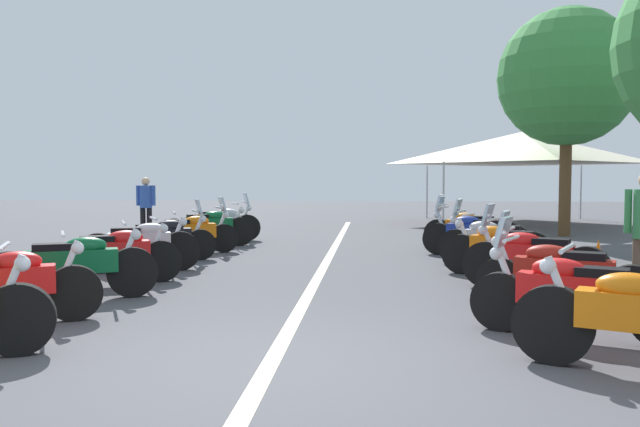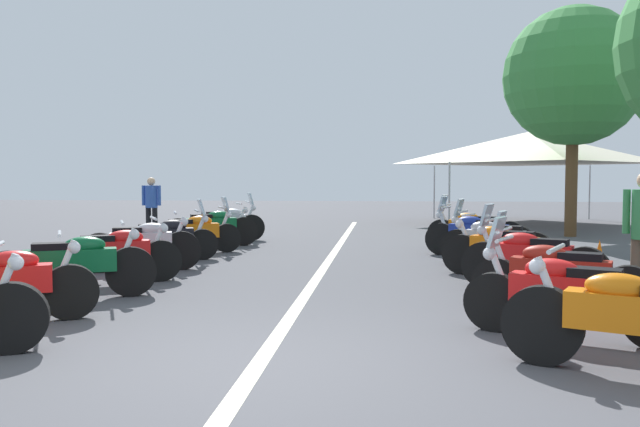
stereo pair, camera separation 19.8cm
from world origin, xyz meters
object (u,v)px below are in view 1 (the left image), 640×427
object	(u,v)px
motorcycle_right_row_4	(503,248)
motorcycle_right_row_1	(574,293)
traffic_cone_1	(598,259)
motorcycle_left_row_8	(222,223)
motorcycle_right_row_2	(561,273)
motorcycle_right_row_5	(492,240)
motorcycle_left_row_7	(208,227)
motorcycle_right_row_7	(470,228)
motorcycle_left_row_5	(163,238)
motorcycle_left_row_6	(190,232)
event_tent	(521,148)
motorcycle_left_row_2	(73,265)
motorcycle_left_row_1	(0,285)
motorcycle_left_row_4	(141,244)
motorcycle_right_row_6	(474,233)
motorcycle_right_row_3	(532,257)
bystander_1	(146,202)
roadside_tree_1	(567,78)
motorcycle_left_row_3	(114,254)

from	to	relation	value
motorcycle_right_row_4	motorcycle_right_row_1	bearing A→B (deg)	113.65
traffic_cone_1	motorcycle_left_row_8	bearing A→B (deg)	54.39
motorcycle_right_row_1	motorcycle_right_row_2	bearing A→B (deg)	-76.43
motorcycle_right_row_2	motorcycle_right_row_5	distance (m)	3.94
motorcycle_left_row_7	motorcycle_right_row_7	bearing A→B (deg)	-24.39
motorcycle_left_row_5	motorcycle_left_row_6	distance (m)	1.27
motorcycle_right_row_4	motorcycle_right_row_5	size ratio (longest dim) A/B	0.99
motorcycle_left_row_7	motorcycle_right_row_1	bearing A→B (deg)	-78.30
motorcycle_right_row_5	motorcycle_left_row_5	bearing A→B (deg)	18.44
motorcycle_left_row_6	event_tent	distance (m)	13.45
motorcycle_left_row_2	motorcycle_right_row_5	xyz separation A→B (m)	(3.79, -6.02, 0.00)
motorcycle_left_row_2	motorcycle_right_row_5	bearing A→B (deg)	7.48
motorcycle_left_row_1	motorcycle_left_row_4	bearing A→B (deg)	61.93
motorcycle_left_row_6	motorcycle_left_row_7	world-z (taller)	motorcycle_left_row_6
motorcycle_right_row_5	motorcycle_right_row_6	world-z (taller)	motorcycle_right_row_6
motorcycle_left_row_7	motorcycle_right_row_6	world-z (taller)	motorcycle_right_row_6
motorcycle_right_row_3	motorcycle_right_row_7	bearing A→B (deg)	-64.74
motorcycle_left_row_8	motorcycle_right_row_5	size ratio (longest dim) A/B	1.00
motorcycle_left_row_2	motorcycle_right_row_6	size ratio (longest dim) A/B	0.97
motorcycle_right_row_6	traffic_cone_1	size ratio (longest dim) A/B	3.42
motorcycle_left_row_2	motorcycle_right_row_7	bearing A→B (deg)	22.49
motorcycle_left_row_8	event_tent	bearing A→B (deg)	17.45
motorcycle_left_row_2	traffic_cone_1	distance (m)	7.92
motorcycle_left_row_5	motorcycle_right_row_4	xyz separation A→B (m)	(-1.43, -6.08, 0.01)
motorcycle_right_row_2	bystander_1	distance (m)	12.22
motorcycle_left_row_8	roadside_tree_1	xyz separation A→B (m)	(2.26, -9.05, 3.85)
motorcycle_left_row_4	motorcycle_left_row_8	bearing A→B (deg)	68.39
motorcycle_left_row_6	traffic_cone_1	size ratio (longest dim) A/B	3.20
motorcycle_left_row_1	motorcycle_right_row_3	distance (m)	6.77
motorcycle_right_row_4	traffic_cone_1	size ratio (longest dim) A/B	3.11
motorcycle_left_row_6	roadside_tree_1	xyz separation A→B (m)	(4.95, -9.09, 3.86)
motorcycle_right_row_4	motorcycle_right_row_7	xyz separation A→B (m)	(4.01, -0.08, 0.01)
motorcycle_left_row_4	motorcycle_left_row_8	world-z (taller)	motorcycle_left_row_8
motorcycle_left_row_7	motorcycle_left_row_8	xyz separation A→B (m)	(1.29, -0.01, 0.01)
motorcycle_right_row_3	motorcycle_right_row_4	distance (m)	1.31
motorcycle_left_row_2	motorcycle_right_row_4	distance (m)	6.47
motorcycle_left_row_3	motorcycle_right_row_2	world-z (taller)	motorcycle_right_row_2
motorcycle_left_row_7	motorcycle_left_row_5	bearing A→B (deg)	-117.82
motorcycle_left_row_2	event_tent	xyz separation A→B (m)	(14.98, -9.02, 2.18)
motorcycle_left_row_1	motorcycle_left_row_3	bearing A→B (deg)	60.03
motorcycle_left_row_3	traffic_cone_1	world-z (taller)	motorcycle_left_row_3
motorcycle_left_row_2	traffic_cone_1	world-z (taller)	motorcycle_left_row_2
traffic_cone_1	motorcycle_right_row_5	bearing A→B (deg)	50.86
motorcycle_left_row_2	motorcycle_right_row_3	world-z (taller)	motorcycle_right_row_3
motorcycle_right_row_4	traffic_cone_1	world-z (taller)	motorcycle_right_row_4
motorcycle_right_row_5	motorcycle_right_row_7	bearing A→B (deg)	-70.65
motorcycle_right_row_5	traffic_cone_1	distance (m)	1.89
motorcycle_left_row_8	motorcycle_right_row_7	distance (m)	6.12
motorcycle_left_row_1	motorcycle_right_row_5	xyz separation A→B (m)	(5.27, -6.12, 0.02)
motorcycle_left_row_5	motorcycle_right_row_7	bearing A→B (deg)	-0.18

